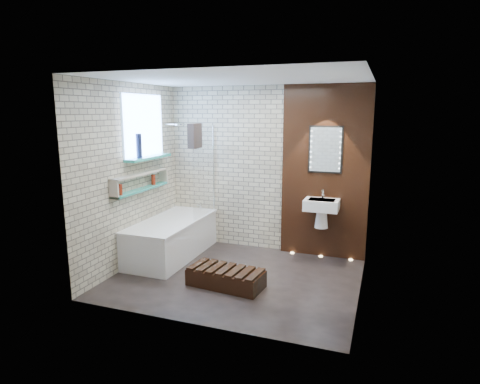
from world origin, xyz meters
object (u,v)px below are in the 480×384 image
at_px(washbasin, 322,209).
at_px(bathtub, 172,238).
at_px(walnut_step, 226,278).
at_px(led_mirror, 325,150).
at_px(bath_screen, 204,172).

bearing_deg(washbasin, bathtub, -163.99).
bearing_deg(walnut_step, washbasin, 54.50).
bearing_deg(led_mirror, bath_screen, -169.34).
bearing_deg(bath_screen, led_mirror, 10.66).
distance_m(bathtub, walnut_step, 1.42).
relative_size(bathtub, bath_screen, 1.24).
distance_m(bathtub, washbasin, 2.32).
xyz_separation_m(bathtub, bath_screen, (0.35, 0.44, 0.99)).
relative_size(bath_screen, walnut_step, 1.45).
distance_m(bathtub, led_mirror, 2.68).
distance_m(washbasin, led_mirror, 0.88).
bearing_deg(bath_screen, washbasin, 5.78).
distance_m(led_mirror, walnut_step, 2.39).
xyz_separation_m(led_mirror, walnut_step, (-0.98, -1.53, -1.54)).
relative_size(washbasin, walnut_step, 0.60).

